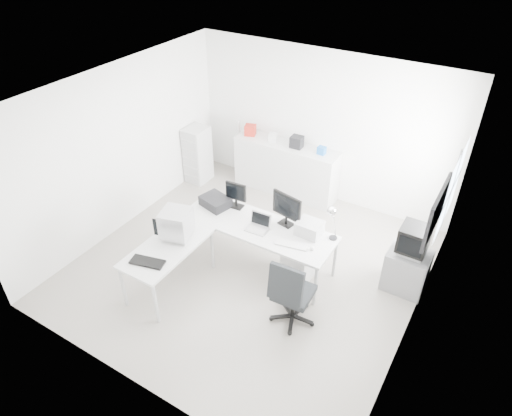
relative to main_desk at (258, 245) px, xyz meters
The scene contains 30 objects.
floor 0.40m from the main_desk, 121.07° to the right, with size 5.00×5.00×0.01m, color #BAB2A7.
ceiling 2.43m from the main_desk, 121.07° to the right, with size 5.00×5.00×0.01m, color white.
back_wall 2.59m from the main_desk, 91.84° to the left, with size 5.00×0.02×2.80m, color white.
left_wall 2.78m from the main_desk, behind, with size 0.02×5.00×2.80m, color white.
right_wall 2.63m from the main_desk, ahead, with size 0.02×5.00×2.80m, color white.
window 2.90m from the main_desk, 24.07° to the left, with size 0.02×1.20×1.10m, color white, non-canonical shape.
wall_picture 2.84m from the main_desk, ahead, with size 0.04×0.90×0.60m, color black, non-canonical shape.
main_desk is the anchor object (origin of this frame).
side_desk 1.39m from the main_desk, 127.69° to the right, with size 0.70×1.40×0.75m, color silver, non-canonical shape.
drawer_pedestal 0.71m from the main_desk, ahead, with size 0.40×0.50×0.60m, color silver.
inkjet_printer 0.97m from the main_desk, behind, with size 0.45×0.35×0.16m, color black.
lcd_monitor_small 0.85m from the main_desk, 155.56° to the left, with size 0.35×0.20×0.44m, color black, non-canonical shape.
lcd_monitor_large 0.77m from the main_desk, 35.54° to the left, with size 0.51×0.20×0.53m, color black, non-canonical shape.
laptop 0.49m from the main_desk, 63.43° to the right, with size 0.30×0.31×0.20m, color #B7B7BA, non-canonical shape.
white_keyboard 0.77m from the main_desk, 12.99° to the right, with size 0.47×0.14×0.02m, color silver.
white_mouse 1.04m from the main_desk, ahead, with size 0.06×0.06×0.06m, color silver.
laser_printer 0.92m from the main_desk, 16.35° to the left, with size 0.36×0.31×0.21m, color #AAAAAA.
desk_lamp 1.29m from the main_desk, 15.26° to the left, with size 0.15×0.15×0.46m, color silver, non-canonical shape.
crt_monitor 1.36m from the main_desk, 135.00° to the right, with size 0.45×0.45×0.51m, color #B7B7BA, non-canonical shape.
black_keyboard 1.77m from the main_desk, 119.54° to the right, with size 0.47×0.19×0.03m, color black.
office_chair 1.26m from the main_desk, 36.35° to the right, with size 0.64×0.64×1.10m, color #232527, non-canonical shape.
tv_cabinet 2.25m from the main_desk, 17.38° to the left, with size 0.60×0.49×0.65m, color slate.
crt_tv 2.30m from the main_desk, 17.38° to the left, with size 0.50×0.48×0.45m, color black, non-canonical shape.
sideboard 2.21m from the main_desk, 106.78° to the left, with size 2.04×0.51×1.02m, color silver.
clutter_box_a 2.66m from the main_desk, 124.21° to the left, with size 0.20×0.18×0.20m, color #B42419.
clutter_box_b 2.42m from the main_desk, 113.91° to the left, with size 0.15×0.13×0.15m, color silver.
clutter_box_c 2.29m from the main_desk, 101.69° to the left, with size 0.22×0.20×0.22m, color black.
clutter_box_d 2.23m from the main_desk, 88.30° to the left, with size 0.14×0.12×0.14m, color blue.
clutter_bottle 2.87m from the main_desk, 128.89° to the left, with size 0.07×0.07×0.22m, color silver.
filing_cabinet 2.85m from the main_desk, 146.01° to the left, with size 0.40×0.48×1.15m, color silver.
Camera 1 is at (2.90, -4.59, 4.91)m, focal length 32.00 mm.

